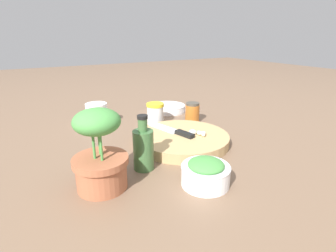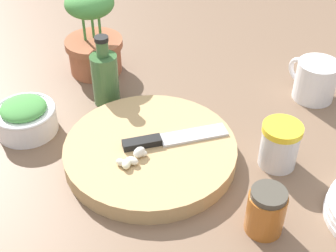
{
  "view_description": "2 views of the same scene",
  "coord_description": "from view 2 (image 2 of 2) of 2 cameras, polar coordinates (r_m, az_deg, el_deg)",
  "views": [
    {
      "loc": [
        -0.71,
        0.4,
        0.35
      ],
      "look_at": [
        0.0,
        -0.01,
        0.06
      ],
      "focal_mm": 28.0,
      "sensor_mm": 36.0,
      "label": 1
    },
    {
      "loc": [
        -0.01,
        -0.68,
        0.58
      ],
      "look_at": [
        0.0,
        -0.03,
        0.06
      ],
      "focal_mm": 50.0,
      "sensor_mm": 36.0,
      "label": 2
    }
  ],
  "objects": [
    {
      "name": "ground_plane",
      "position": [
        0.89,
        -0.23,
        -2.17
      ],
      "size": [
        5.0,
        5.0,
        0.0
      ],
      "primitive_type": "plane",
      "color": "brown"
    },
    {
      "name": "cutting_board",
      "position": [
        0.85,
        -2.16,
        -3.13
      ],
      "size": [
        0.31,
        0.31,
        0.03
      ],
      "color": "tan",
      "rests_on": "ground_plane"
    },
    {
      "name": "chef_knife",
      "position": [
        0.85,
        0.11,
        -1.55
      ],
      "size": [
        0.2,
        0.08,
        0.01
      ],
      "rotation": [
        0.0,
        0.0,
        4.97
      ],
      "color": "black",
      "rests_on": "cutting_board"
    },
    {
      "name": "garlic_cloves",
      "position": [
        0.81,
        -4.29,
        -3.91
      ],
      "size": [
        0.06,
        0.05,
        0.02
      ],
      "color": "silver",
      "rests_on": "cutting_board"
    },
    {
      "name": "herb_bowl",
      "position": [
        0.95,
        -17.0,
        1.07
      ],
      "size": [
        0.12,
        0.12,
        0.07
      ],
      "color": "white",
      "rests_on": "ground_plane"
    },
    {
      "name": "spice_jar",
      "position": [
        0.85,
        13.45,
        -2.26
      ],
      "size": [
        0.07,
        0.07,
        0.09
      ],
      "color": "silver",
      "rests_on": "ground_plane"
    },
    {
      "name": "coffee_mug",
      "position": [
        1.04,
        17.45,
        5.37
      ],
      "size": [
        0.09,
        0.11,
        0.09
      ],
      "color": "white",
      "rests_on": "ground_plane"
    },
    {
      "name": "honey_jar",
      "position": [
        0.74,
        11.85,
        -10.09
      ],
      "size": [
        0.06,
        0.06,
        0.08
      ],
      "color": "#B26023",
      "rests_on": "ground_plane"
    },
    {
      "name": "oil_bottle",
      "position": [
        0.98,
        -7.68,
        5.95
      ],
      "size": [
        0.06,
        0.06,
        0.15
      ],
      "color": "#3D6638",
      "rests_on": "ground_plane"
    },
    {
      "name": "potted_herb",
      "position": [
        1.08,
        -9.11,
        10.62
      ],
      "size": [
        0.13,
        0.13,
        0.2
      ],
      "color": "#A35B3D",
      "rests_on": "ground_plane"
    }
  ]
}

